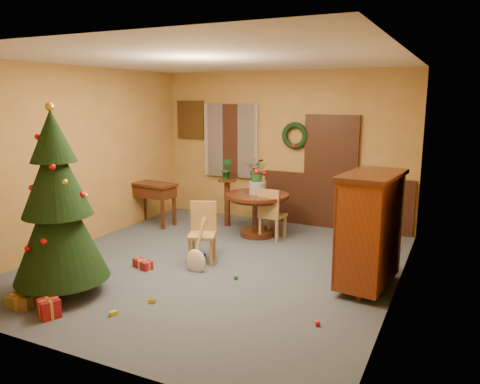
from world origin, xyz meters
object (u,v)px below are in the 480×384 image
Objects in this scene: dining_table at (257,206)px; sideboard at (370,227)px; chair_near at (203,230)px; christmas_tree at (58,207)px; writing_desk at (153,193)px.

dining_table is 0.74× the size of sideboard.
chair_near is (-0.21, -1.54, -0.05)m from dining_table.
writing_desk is at bearing 106.53° from christmas_tree.
chair_near reaches higher than dining_table.
dining_table is at bearing 4.67° from writing_desk.
sideboard is at bearing 28.70° from christmas_tree.
christmas_tree is (-0.96, -1.79, 0.63)m from chair_near.
chair_near is at bearing -97.73° from dining_table.
sideboard reaches higher than writing_desk.
chair_near is 0.38× the size of christmas_tree.
dining_table is at bearing 145.68° from sideboard.
christmas_tree reaches higher than chair_near.
writing_desk is at bearing 144.12° from chair_near.
chair_near is at bearing 61.89° from christmas_tree.
sideboard is (3.36, 1.84, -0.31)m from christmas_tree.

